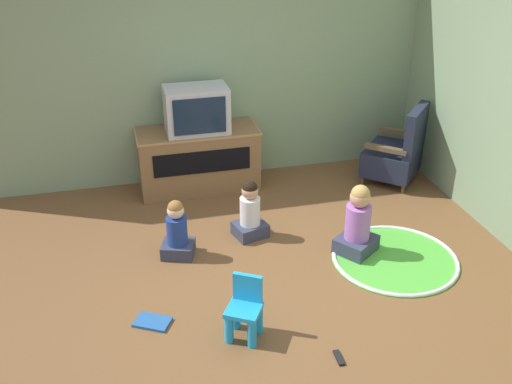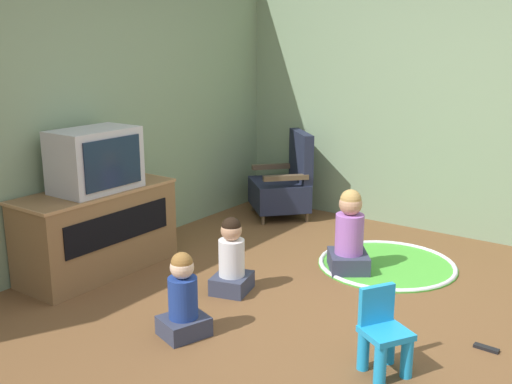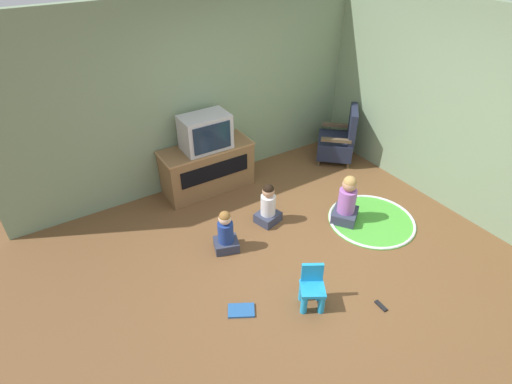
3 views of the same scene
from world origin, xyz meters
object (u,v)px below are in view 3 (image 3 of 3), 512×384
black_armchair (339,141)px  remote_control (381,306)px  yellow_kid_chair (312,290)px  child_watching_center (226,233)px  child_watching_left (347,202)px  book (241,310)px  television (205,132)px  child_watching_right (268,206)px  tv_cabinet (207,167)px

black_armchair → remote_control: black_armchair is taller
yellow_kid_chair → child_watching_center: bearing=136.6°
child_watching_left → book: (-1.93, -0.56, -0.29)m
black_armchair → child_watching_left: bearing=4.3°
television → child_watching_left: size_ratio=0.96×
child_watching_center → television: bearing=89.9°
yellow_kid_chair → child_watching_right: size_ratio=0.85×
yellow_kid_chair → child_watching_right: 1.44m
child_watching_left → book: 2.03m
television → black_armchair: bearing=-8.7°
child_watching_left → child_watching_center: child_watching_left is taller
book → remote_control: book is taller
black_armchair → child_watching_center: size_ratio=1.60×
child_watching_center → remote_control: bearing=-42.1°
yellow_kid_chair → book: size_ratio=1.53×
book → yellow_kid_chair: bearing=-174.8°
child_watching_center → yellow_kid_chair: bearing=-56.3°
tv_cabinet → book: bearing=-108.5°
book → remote_control: (1.27, -0.72, -0.00)m
black_armchair → remote_control: 3.08m
tv_cabinet → television: size_ratio=1.99×
child_watching_left → child_watching_right: size_ratio=1.18×
yellow_kid_chair → tv_cabinet: bearing=119.2°
black_armchair → child_watching_right: bearing=-25.6°
child_watching_right → child_watching_left: bearing=-46.2°
yellow_kid_chair → child_watching_left: 1.53m
television → child_watching_left: television is taller
yellow_kid_chair → child_watching_left: bearing=65.3°
child_watching_left → child_watching_center: size_ratio=1.22×
television → book: (-0.74, -2.18, -0.92)m
child_watching_left → book: size_ratio=2.13×
television → black_armchair: (2.19, -0.34, -0.59)m
television → remote_control: (0.53, -2.91, -0.92)m
child_watching_center → remote_control: 1.90m
child_watching_left → remote_control: 1.47m
tv_cabinet → yellow_kid_chair: 2.52m
child_watching_right → yellow_kid_chair: bearing=-120.8°
tv_cabinet → child_watching_left: (1.19, -1.65, -0.06)m
yellow_kid_chair → television: bearing=119.2°
child_watching_left → black_armchair: bearing=15.9°
child_watching_right → book: bearing=-149.5°
black_armchair → child_watching_right: (-1.89, -0.76, -0.09)m
yellow_kid_chair → child_watching_right: (0.38, 1.38, 0.04)m
remote_control → tv_cabinet: bearing=12.3°
remote_control → child_watching_right: bearing=9.1°
tv_cabinet → child_watching_left: 2.04m
black_armchair → child_watching_left: size_ratio=1.31×
yellow_kid_chair → child_watching_right: bearing=105.5°
tv_cabinet → child_watching_center: tv_cabinet is taller
television → book: television is taller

